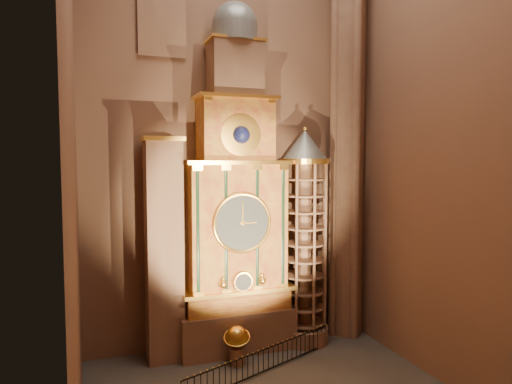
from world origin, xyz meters
name	(u,v)px	position (x,y,z in m)	size (l,w,h in m)	color
wall_back	(229,123)	(0.00, 6.00, 11.00)	(22.00, 22.00, 0.00)	#855E47
wall_left	(70,102)	(-7.00, 0.00, 11.00)	(22.00, 22.00, 0.00)	#855E47
wall_right	(430,116)	(7.00, 0.00, 11.00)	(22.00, 22.00, 0.00)	#855E47
astronomical_clock	(236,212)	(0.00, 4.96, 6.68)	(5.60, 2.41, 16.70)	#8C634C
portrait_tower	(164,249)	(-3.40, 4.98, 5.15)	(1.80, 1.60, 10.20)	#8C634C
stair_turret	(304,238)	(3.50, 4.70, 5.27)	(2.50, 2.50, 10.80)	#8C634C
gothic_pier	(348,124)	(6.10, 5.00, 11.00)	(2.04, 2.04, 22.00)	#8C634C
celestial_globe	(237,341)	(-0.47, 3.34, 1.05)	(1.53, 1.49, 1.76)	#8C634C
iron_railing	(263,361)	(0.34, 2.12, 0.55)	(7.74, 3.20, 1.01)	black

